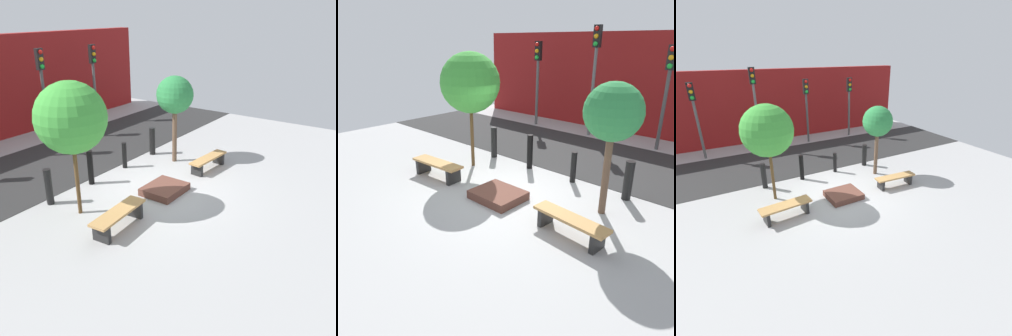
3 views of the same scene
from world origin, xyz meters
The scene contains 13 objects.
ground_plane centered at (0.00, 0.00, 0.00)m, with size 18.00×18.00×0.00m, color #A2A2A2.
road_strip centered at (0.00, 4.08, 0.01)m, with size 18.00×3.93×0.01m, color #292929.
bench_left centered at (-2.15, -0.44, 0.33)m, with size 1.65×0.58×0.46m.
bench_right centered at (2.15, -0.44, 0.30)m, with size 1.63×0.51×0.43m.
planter_bed centered at (0.00, -0.24, 0.10)m, with size 1.17×0.99×0.20m, color brown.
tree_behind_left_bench centered at (-2.15, 0.86, 2.47)m, with size 1.69×1.69×3.32m.
tree_behind_right_bench centered at (2.15, 0.86, 2.23)m, with size 1.20×1.20×2.86m.
bollard_far_left centered at (-2.26, 1.87, 0.50)m, with size 0.19×0.19×0.99m, color black.
bollard_left centered at (-0.75, 1.87, 0.52)m, with size 0.17×0.17×1.03m, color black.
bollard_center centered at (0.75, 1.87, 0.43)m, with size 0.15×0.15×0.85m, color black.
bollard_right centered at (2.26, 1.87, 0.49)m, with size 0.21×0.21×0.97m, color black.
traffic_light_mid_east centered at (1.35, 6.33, 2.40)m, with size 0.28×0.27×3.46m.
traffic_light_east centered at (4.05, 6.33, 2.37)m, with size 0.28×0.27×3.42m.
Camera 1 is at (-7.74, -5.68, 4.74)m, focal length 40.00 mm.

